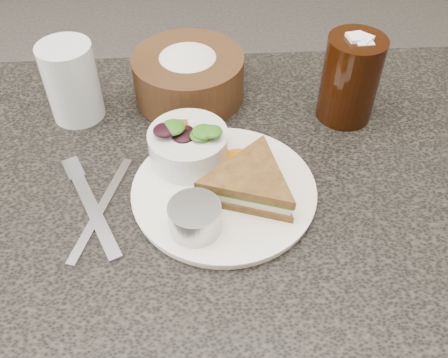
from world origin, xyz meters
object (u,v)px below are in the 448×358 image
dining_table (213,317)px  sandwich (251,183)px  dinner_plate (224,191)px  water_glass (72,82)px  bread_basket (188,70)px  salad_bowl (188,141)px  dressing_ramekin (195,218)px  cola_glass (351,76)px

dining_table → sandwich: bearing=-23.4°
dinner_plate → water_glass: size_ratio=2.01×
dinner_plate → bread_basket: size_ratio=1.38×
salad_bowl → dressing_ramekin: bearing=-87.4°
dressing_ramekin → dinner_plate: bearing=58.5°
dining_table → sandwich: size_ratio=6.40×
dining_table → bread_basket: bread_basket is taller
dining_table → dressing_ramekin: bearing=-104.8°
salad_bowl → dressing_ramekin: (0.01, -0.13, -0.01)m
bread_basket → dining_table: bearing=-83.7°
sandwich → dining_table: bearing=175.8°
sandwich → bread_basket: size_ratio=0.84×
cola_glass → salad_bowl: bearing=-158.4°
dinner_plate → dressing_ramekin: 0.08m
dinner_plate → bread_basket: 0.24m
dinner_plate → sandwich: size_ratio=1.64×
dinner_plate → bread_basket: (-0.04, 0.23, 0.05)m
dining_table → bread_basket: size_ratio=5.39×
cola_glass → water_glass: size_ratio=1.19×
bread_basket → cola_glass: (0.25, -0.07, 0.02)m
dining_table → salad_bowl: (-0.03, 0.05, 0.42)m
sandwich → water_glass: water_glass is taller
dining_table → salad_bowl: size_ratio=8.61×
sandwich → salad_bowl: 0.11m
dining_table → dinner_plate: size_ratio=3.90×
sandwich → cola_glass: cola_glass is taller
dinner_plate → salad_bowl: salad_bowl is taller
dressing_ramekin → bread_basket: size_ratio=0.37×
dining_table → cola_glass: cola_glass is taller
dressing_ramekin → water_glass: 0.33m
dressing_ramekin → cola_glass: 0.35m
dining_table → water_glass: size_ratio=7.82×
dinner_plate → sandwich: bearing=-17.8°
water_glass → dinner_plate: bearing=-40.6°
salad_bowl → dressing_ramekin: size_ratio=1.69×
cola_glass → bread_basket: bearing=165.0°
water_glass → cola_glass: bearing=-3.9°
salad_bowl → water_glass: size_ratio=0.91×
dining_table → water_glass: water_glass is taller
sandwich → salad_bowl: bearing=156.8°
water_glass → dining_table: bearing=-41.3°
dinner_plate → water_glass: 0.31m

